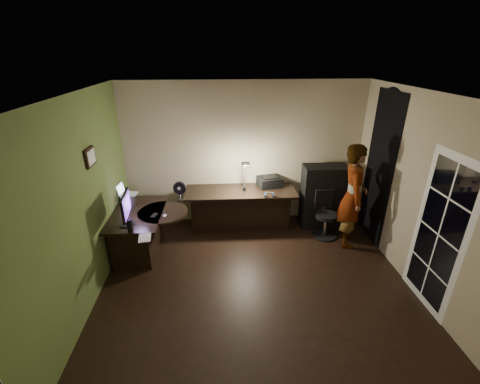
{
  "coord_description": "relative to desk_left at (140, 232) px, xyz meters",
  "views": [
    {
      "loc": [
        -0.5,
        -3.81,
        3.18
      ],
      "look_at": [
        -0.15,
        1.05,
        1.0
      ],
      "focal_mm": 24.0,
      "sensor_mm": 36.0,
      "label": 1
    }
  ],
  "objects": [
    {
      "name": "floor",
      "position": [
        1.83,
        -0.91,
        -0.38
      ],
      "size": [
        4.5,
        4.0,
        0.01
      ],
      "primitive_type": "cube",
      "color": "black",
      "rests_on": "ground"
    },
    {
      "name": "ceiling",
      "position": [
        1.83,
        -0.91,
        2.33
      ],
      "size": [
        4.5,
        4.0,
        0.01
      ],
      "primitive_type": "cube",
      "color": "silver",
      "rests_on": "floor"
    },
    {
      "name": "wall_back",
      "position": [
        1.83,
        1.09,
        0.97
      ],
      "size": [
        4.5,
        0.01,
        2.7
      ],
      "primitive_type": "cube",
      "color": "tan",
      "rests_on": "floor"
    },
    {
      "name": "wall_front",
      "position": [
        1.83,
        -2.92,
        0.97
      ],
      "size": [
        4.5,
        0.01,
        2.7
      ],
      "primitive_type": "cube",
      "color": "tan",
      "rests_on": "floor"
    },
    {
      "name": "wall_left",
      "position": [
        -0.42,
        -0.91,
        0.97
      ],
      "size": [
        0.01,
        4.0,
        2.7
      ],
      "primitive_type": "cube",
      "color": "tan",
      "rests_on": "floor"
    },
    {
      "name": "wall_right",
      "position": [
        4.08,
        -0.91,
        0.97
      ],
      "size": [
        0.01,
        4.0,
        2.7
      ],
      "primitive_type": "cube",
      "color": "tan",
      "rests_on": "floor"
    },
    {
      "name": "green_wall_overlay",
      "position": [
        -0.41,
        -0.91,
        0.97
      ],
      "size": [
        0.0,
        4.0,
        2.7
      ],
      "primitive_type": "cube",
      "color": "#51662F",
      "rests_on": "floor"
    },
    {
      "name": "arched_doorway",
      "position": [
        4.07,
        0.24,
        0.92
      ],
      "size": [
        0.01,
        0.9,
        2.6
      ],
      "primitive_type": "cube",
      "color": "black",
      "rests_on": "floor"
    },
    {
      "name": "french_door",
      "position": [
        4.07,
        -1.46,
        0.67
      ],
      "size": [
        0.02,
        0.92,
        2.1
      ],
      "primitive_type": "cube",
      "color": "white",
      "rests_on": "floor"
    },
    {
      "name": "framed_picture",
      "position": [
        -0.39,
        -0.46,
        1.47
      ],
      "size": [
        0.04,
        0.3,
        0.25
      ],
      "primitive_type": "cube",
      "color": "black",
      "rests_on": "wall_left"
    },
    {
      "name": "desk_left",
      "position": [
        0.0,
        0.0,
        0.0
      ],
      "size": [
        0.83,
        1.32,
        0.75
      ],
      "primitive_type": "cube",
      "rotation": [
        0.0,
        0.0,
        -0.02
      ],
      "color": "black",
      "rests_on": "floor"
    },
    {
      "name": "desk_right",
      "position": [
        1.74,
        0.72,
        0.01
      ],
      "size": [
        2.06,
        0.75,
        0.77
      ],
      "primitive_type": "cube",
      "rotation": [
        0.0,
        0.0,
        -0.02
      ],
      "color": "black",
      "rests_on": "floor"
    },
    {
      "name": "cabinet",
      "position": [
        3.31,
        0.68,
        0.23
      ],
      "size": [
        0.82,
        0.43,
        1.22
      ],
      "primitive_type": "cube",
      "rotation": [
        0.0,
        0.0,
        -0.02
      ],
      "color": "black",
      "rests_on": "floor"
    },
    {
      "name": "laptop_stand",
      "position": [
        -0.28,
        0.5,
        0.43
      ],
      "size": [
        0.3,
        0.28,
        0.1
      ],
      "primitive_type": "cube",
      "rotation": [
        0.0,
        0.0,
        0.43
      ],
      "color": "silver",
      "rests_on": "desk_left"
    },
    {
      "name": "laptop",
      "position": [
        -0.24,
        0.5,
        0.58
      ],
      "size": [
        0.31,
        0.3,
        0.2
      ],
      "primitive_type": "cube",
      "rotation": [
        0.0,
        0.0,
        -0.12
      ],
      "color": "silver",
      "rests_on": "laptop_stand"
    },
    {
      "name": "monitor",
      "position": [
        -0.06,
        -0.4,
        0.56
      ],
      "size": [
        0.16,
        0.56,
        0.36
      ],
      "primitive_type": "cube",
      "rotation": [
        0.0,
        0.0,
        0.09
      ],
      "color": "black",
      "rests_on": "desk_left"
    },
    {
      "name": "mouse",
      "position": [
        0.46,
        -0.18,
        0.4
      ],
      "size": [
        0.07,
        0.1,
        0.03
      ],
      "primitive_type": "ellipsoid",
      "rotation": [
        0.0,
        0.0,
        -0.19
      ],
      "color": "silver",
      "rests_on": "desk_left"
    },
    {
      "name": "phone",
      "position": [
        0.29,
        -0.13,
        0.38
      ],
      "size": [
        0.11,
        0.16,
        0.01
      ],
      "primitive_type": "cube",
      "rotation": [
        0.0,
        0.0,
        -0.3
      ],
      "color": "black",
      "rests_on": "desk_left"
    },
    {
      "name": "pen",
      "position": [
        0.13,
        -0.3,
        0.38
      ],
      "size": [
        0.09,
        0.11,
        0.01
      ],
      "primitive_type": "cube",
      "rotation": [
        0.0,
        0.0,
        0.68
      ],
      "color": "black",
      "rests_on": "desk_left"
    },
    {
      "name": "speaker",
      "position": [
        0.04,
        -0.61,
        0.48
      ],
      "size": [
        0.1,
        0.1,
        0.2
      ],
      "primitive_type": "cylinder",
      "rotation": [
        0.0,
        0.0,
        0.3
      ],
      "color": "black",
      "rests_on": "desk_left"
    },
    {
      "name": "notepad",
      "position": [
        0.27,
        -0.8,
        0.38
      ],
      "size": [
        0.19,
        0.25,
        0.01
      ],
      "primitive_type": "cube",
      "rotation": [
        0.0,
        0.0,
        0.14
      ],
      "color": "silver",
      "rests_on": "desk_left"
    },
    {
      "name": "desk_fan",
      "position": [
        0.66,
        0.38,
        0.57
      ],
      "size": [
        0.23,
        0.14,
        0.34
      ],
      "primitive_type": "cube",
      "rotation": [
        0.0,
        0.0,
        -0.09
      ],
      "color": "black",
      "rests_on": "desk_right"
    },
    {
      "name": "headphones",
      "position": [
        2.22,
        0.4,
        0.44
      ],
      "size": [
        0.2,
        0.12,
        0.09
      ],
      "primitive_type": "cube",
      "rotation": [
        0.0,
        0.0,
        -0.25
      ],
      "color": "navy",
      "rests_on": "desk_right"
    },
    {
      "name": "printer",
      "position": [
        2.3,
        0.89,
        0.5
      ],
      "size": [
        0.5,
        0.42,
        0.19
      ],
      "primitive_type": "cube",
      "rotation": [
        0.0,
        0.0,
        0.22
      ],
      "color": "black",
      "rests_on": "desk_right"
    },
    {
      "name": "desk_lamp",
      "position": [
        1.8,
        0.72,
        0.72
      ],
      "size": [
        0.16,
        0.3,
        0.65
      ],
      "primitive_type": "cube",
      "rotation": [
        0.0,
        0.0,
        0.01
      ],
      "color": "black",
      "rests_on": "desk_right"
    },
    {
      "name": "office_chair",
      "position": [
        3.26,
        0.28,
        0.05
      ],
      "size": [
        0.48,
        0.48,
        0.85
      ],
      "primitive_type": "cube",
      "rotation": [
        0.0,
        0.0,
        0.02
      ],
      "color": "black",
      "rests_on": "floor"
    },
    {
      "name": "person",
      "position": [
        3.58,
        0.03,
        0.53
      ],
      "size": [
        0.58,
        0.73,
        1.81
      ],
      "primitive_type": "imported",
      "rotation": [
        0.0,
        0.0,
        1.33
      ],
      "color": "#D8A88C",
      "rests_on": "floor"
    }
  ]
}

